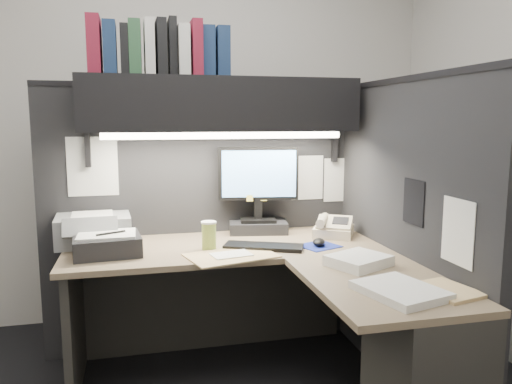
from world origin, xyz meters
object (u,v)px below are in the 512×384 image
(desk, at_px, (314,330))
(printer, at_px, (94,229))
(coffee_cup, at_px, (209,236))
(telephone, at_px, (334,228))
(keyboard, at_px, (264,247))
(overhead_shelf, at_px, (221,105))
(monitor, at_px, (258,199))
(notebook_stack, at_px, (107,245))

(desk, relative_size, printer, 4.28)
(coffee_cup, height_order, printer, printer)
(printer, bearing_deg, telephone, -10.38)
(keyboard, bearing_deg, overhead_shelf, 142.16)
(telephone, xyz_separation_m, printer, (-1.37, 0.16, 0.03))
(monitor, relative_size, notebook_stack, 1.59)
(coffee_cup, bearing_deg, printer, 153.73)
(telephone, relative_size, coffee_cup, 1.62)
(coffee_cup, relative_size, notebook_stack, 0.43)
(overhead_shelf, height_order, notebook_stack, overhead_shelf)
(overhead_shelf, distance_m, monitor, 0.61)
(monitor, relative_size, keyboard, 1.24)
(notebook_stack, bearing_deg, telephone, 5.12)
(monitor, bearing_deg, notebook_stack, -150.96)
(monitor, xyz_separation_m, printer, (-0.96, -0.04, -0.13))
(telephone, distance_m, coffee_cup, 0.78)
(monitor, bearing_deg, telephone, -15.87)
(overhead_shelf, xyz_separation_m, keyboard, (0.17, -0.32, -0.76))
(desk, relative_size, monitor, 3.25)
(overhead_shelf, distance_m, coffee_cup, 0.76)
(desk, height_order, telephone, telephone)
(overhead_shelf, xyz_separation_m, printer, (-0.73, 0.03, -0.69))
(coffee_cup, distance_m, notebook_stack, 0.52)
(overhead_shelf, distance_m, notebook_stack, 0.99)
(keyboard, height_order, coffee_cup, coffee_cup)
(coffee_cup, xyz_separation_m, notebook_stack, (-0.52, 0.03, -0.02))
(overhead_shelf, xyz_separation_m, coffee_cup, (-0.12, -0.27, -0.70))
(monitor, bearing_deg, printer, -168.34)
(telephone, relative_size, notebook_stack, 0.70)
(overhead_shelf, bearing_deg, telephone, -11.28)
(monitor, distance_m, keyboard, 0.44)
(keyboard, distance_m, coffee_cup, 0.30)
(keyboard, relative_size, notebook_stack, 1.28)
(telephone, distance_m, printer, 1.38)
(telephone, height_order, notebook_stack, notebook_stack)
(monitor, bearing_deg, desk, -75.93)
(desk, height_order, monitor, monitor)
(telephone, bearing_deg, desk, -90.14)
(telephone, bearing_deg, printer, -157.55)
(notebook_stack, bearing_deg, overhead_shelf, 20.93)
(monitor, height_order, keyboard, monitor)
(overhead_shelf, relative_size, monitor, 2.96)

